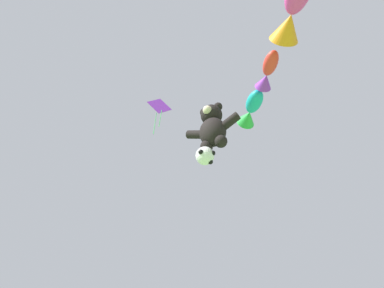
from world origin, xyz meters
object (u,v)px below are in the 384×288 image
fish_kite_magenta (293,9)px  teddy_bear_kite (212,126)px  fish_kite_teal (251,110)px  fish_kite_crimson (267,73)px  diamond_kite (159,107)px  soccer_ball_kite (205,156)px

fish_kite_magenta → teddy_bear_kite: bearing=150.9°
fish_kite_teal → fish_kite_magenta: size_ratio=0.77×
fish_kite_crimson → diamond_kite: 6.46m
teddy_bear_kite → fish_kite_teal: 2.40m
fish_kite_crimson → fish_kite_magenta: (1.44, -1.98, -0.06)m
teddy_bear_kite → soccer_ball_kite: size_ratio=3.12×
fish_kite_crimson → fish_kite_teal: bearing=128.7°
soccer_ball_kite → fish_kite_magenta: (4.51, -2.29, 2.80)m
fish_kite_teal → fish_kite_magenta: bearing=-52.7°
fish_kite_teal → diamond_kite: 5.31m
fish_kite_teal → diamond_kite: size_ratio=0.70×
teddy_bear_kite → fish_kite_teal: fish_kite_teal is taller
teddy_bear_kite → diamond_kite: size_ratio=0.86×
diamond_kite → fish_kite_magenta: bearing=-20.5°
fish_kite_teal → fish_kite_crimson: size_ratio=1.15×
teddy_bear_kite → diamond_kite: bearing=171.6°
teddy_bear_kite → fish_kite_magenta: 4.94m
diamond_kite → fish_kite_crimson: bearing=-7.7°
diamond_kite → soccer_ball_kite: bearing=-9.7°
teddy_bear_kite → fish_kite_magenta: (4.14, -2.30, 1.39)m
fish_kite_magenta → soccer_ball_kite: bearing=153.1°
teddy_bear_kite → fish_kite_crimson: (2.70, -0.32, 1.45)m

